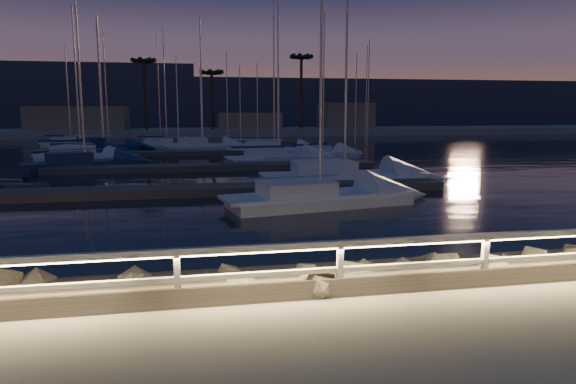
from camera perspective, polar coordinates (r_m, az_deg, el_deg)
name	(u,v)px	position (r m, az deg, el deg)	size (l,w,h in m)	color
ground	(288,298)	(9.75, -0.02, -11.73)	(400.00, 400.00, 0.00)	gray
harbor_water	(212,167)	(40.45, -8.41, 2.77)	(400.00, 440.00, 0.60)	black
guard_rail	(284,258)	(9.49, -0.43, -7.39)	(44.11, 0.12, 1.06)	silver
riprap	(244,288)	(10.66, -4.94, -10.59)	(38.24, 2.94, 1.32)	#686259
floating_docks	(211,158)	(41.66, -8.50, 3.73)	(22.00, 36.00, 0.40)	#635952
far_shore	(199,130)	(83.07, -9.86, 6.84)	(160.00, 14.00, 5.20)	gray
palm_left	(144,64)	(81.46, -15.73, 13.53)	(3.00, 3.00, 11.20)	#4B3323
palm_center	(212,75)	(82.20, -8.50, 12.78)	(3.00, 3.00, 9.70)	#4B3323
palm_right	(301,61)	(83.21, 1.49, 14.38)	(3.00, 3.00, 12.20)	#4B3323
distant_hills	(109,104)	(144.09, -19.30, 9.17)	(230.00, 37.50, 18.00)	#32394E
sailboat_c	(340,176)	(28.41, 5.79, 1.82)	(9.24, 2.92, 15.58)	silver
sailboat_d	(315,196)	(21.85, 2.99, -0.48)	(8.67, 3.97, 14.16)	silver
sailboat_e	(82,156)	(42.98, -21.89, 3.70)	(8.12, 5.28, 13.59)	silver
sailboat_f	(82,163)	(37.89, -21.92, 3.01)	(8.13, 4.83, 13.42)	navy
sailboat_g	(321,153)	(43.68, 3.69, 4.32)	(7.24, 4.58, 11.98)	silver
sailboat_h	(275,157)	(39.59, -1.40, 3.86)	(8.38, 3.31, 13.80)	silver
sailboat_i	(102,146)	(54.84, -19.98, 4.85)	(7.81, 2.45, 13.31)	navy
sailboat_j	(78,151)	(49.30, -22.28, 4.25)	(7.76, 3.04, 12.90)	navy
sailboat_k	(165,144)	(56.02, -13.48, 5.16)	(7.53, 4.19, 12.33)	silver
sailboat_l	(272,149)	(47.65, -1.82, 4.77)	(8.69, 5.23, 14.24)	silver
sailboat_m	(70,143)	(61.31, -23.10, 5.01)	(6.43, 2.30, 10.82)	silver
sailboat_n	(201,145)	(53.13, -9.67, 5.13)	(8.16, 3.25, 13.54)	silver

